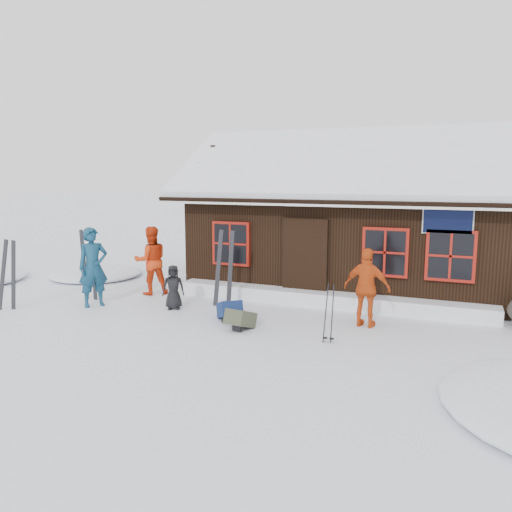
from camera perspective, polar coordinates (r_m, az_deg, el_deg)
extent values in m
plane|color=white|center=(10.57, -3.06, -7.80)|extent=(120.00, 120.00, 0.00)
cube|color=black|center=(14.52, 10.86, 1.74)|extent=(8.00, 5.00, 2.50)
cube|color=black|center=(12.97, 9.80, 10.21)|extent=(8.90, 3.14, 1.88)
cube|color=black|center=(15.86, 12.19, 9.92)|extent=(8.90, 3.14, 1.88)
cube|color=white|center=(12.97, 9.82, 10.83)|extent=(8.72, 3.07, 1.86)
cube|color=white|center=(15.86, 12.21, 10.42)|extent=(8.72, 3.07, 1.86)
cube|color=white|center=(14.45, 11.22, 13.50)|extent=(8.81, 0.22, 0.14)
cube|color=silver|center=(11.55, 8.06, 6.09)|extent=(8.90, 0.10, 0.20)
cube|color=black|center=(12.25, 5.66, -0.66)|extent=(1.00, 0.10, 2.00)
cube|color=black|center=(11.58, 21.08, 3.94)|extent=(1.00, 0.06, 0.60)
cube|color=maroon|center=(12.90, -2.87, 1.43)|extent=(1.04, 0.10, 1.14)
cube|color=black|center=(12.87, -2.94, 1.41)|extent=(0.90, 0.04, 1.00)
cube|color=maroon|center=(11.79, 14.54, 0.42)|extent=(1.04, 0.10, 1.14)
cube|color=black|center=(11.75, 14.51, 0.40)|extent=(0.90, 0.04, 1.00)
cube|color=maroon|center=(11.69, 21.34, 0.01)|extent=(1.04, 0.10, 1.14)
cube|color=black|center=(11.65, 21.34, -0.02)|extent=(0.90, 0.04, 1.00)
cube|color=white|center=(12.08, 8.05, -4.86)|extent=(7.60, 0.60, 0.35)
ellipsoid|color=white|center=(16.24, -17.79, -2.23)|extent=(2.80, 2.80, 0.34)
imported|color=navy|center=(12.40, -18.11, -1.22)|extent=(0.77, 0.82, 1.89)
imported|color=red|center=(13.30, -11.91, -0.51)|extent=(1.10, 1.09, 1.79)
imported|color=#CF4A15|center=(10.44, 12.57, -3.57)|extent=(1.00, 0.51, 1.64)
imported|color=black|center=(11.77, -9.43, -3.54)|extent=(0.60, 0.53, 1.04)
cube|color=black|center=(12.91, -26.96, -2.01)|extent=(0.31, 0.20, 1.70)
cube|color=black|center=(12.73, -25.98, -2.08)|extent=(0.36, 0.12, 1.70)
cube|color=black|center=(13.27, -19.05, -1.01)|extent=(0.15, 0.05, 1.81)
cube|color=black|center=(13.08, -18.08, -1.11)|extent=(0.15, 0.05, 1.81)
cube|color=black|center=(11.87, -4.33, -1.51)|extent=(0.26, 0.12, 1.88)
cube|color=black|center=(11.75, -2.95, -1.60)|extent=(0.27, 0.10, 1.88)
cylinder|color=black|center=(9.40, 7.96, -6.56)|extent=(0.08, 0.10, 1.17)
cylinder|color=black|center=(9.38, 8.71, -6.63)|extent=(0.08, 0.10, 1.17)
cube|color=navy|center=(10.80, -3.03, -6.52)|extent=(0.73, 0.75, 0.32)
cube|color=#3F4330|center=(10.18, -1.79, -7.55)|extent=(0.52, 0.64, 0.31)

